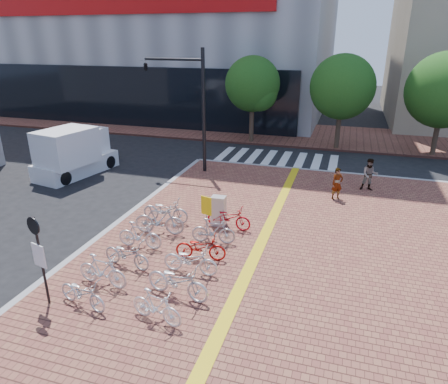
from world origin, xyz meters
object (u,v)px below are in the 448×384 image
(bike_1, at_px, (102,271))
(pedestrian_b, at_px, (370,175))
(bike_0, at_px, (82,293))
(bike_4, at_px, (159,220))
(bike_9, at_px, (201,247))
(notice_sign, at_px, (39,251))
(bike_8, at_px, (190,260))
(bike_11, at_px, (229,217))
(bike_2, at_px, (127,254))
(yellow_sign, at_px, (206,209))
(pedestrian_a, at_px, (337,184))
(bike_6, at_px, (156,307))
(traffic_light_pole, at_px, (177,87))
(bike_3, at_px, (140,235))
(bike_5, at_px, (165,210))
(bike_10, at_px, (213,231))
(bike_7, at_px, (178,281))
(box_truck, at_px, (74,152))
(utility_box, at_px, (219,211))

(bike_1, relative_size, pedestrian_b, 1.07)
(bike_0, distance_m, bike_4, 4.67)
(bike_9, relative_size, notice_sign, 0.64)
(bike_8, bearing_deg, bike_11, -5.26)
(notice_sign, bearing_deg, bike_2, 64.71)
(bike_4, relative_size, yellow_sign, 1.18)
(bike_1, distance_m, pedestrian_a, 11.30)
(bike_6, xyz_separation_m, yellow_sign, (-0.37, 4.93, 0.67))
(bike_6, xyz_separation_m, traffic_light_pole, (-4.69, 12.49, 4.07))
(bike_3, relative_size, bike_8, 0.92)
(bike_5, distance_m, bike_9, 3.35)
(bike_8, relative_size, bike_10, 1.12)
(bike_10, bearing_deg, bike_7, 173.06)
(bike_8, bearing_deg, box_truck, 51.01)
(bike_1, height_order, traffic_light_pole, traffic_light_pole)
(bike_2, bearing_deg, bike_8, -75.20)
(bike_11, distance_m, utility_box, 0.53)
(pedestrian_b, bearing_deg, bike_3, -137.26)
(bike_3, xyz_separation_m, bike_6, (2.35, -3.44, -0.03))
(bike_4, relative_size, pedestrian_b, 1.21)
(bike_1, xyz_separation_m, bike_11, (2.52, 4.86, -0.04))
(pedestrian_b, relative_size, traffic_light_pole, 0.24)
(bike_8, xyz_separation_m, pedestrian_a, (4.13, 7.88, 0.28))
(bike_8, distance_m, box_truck, 12.71)
(bike_1, relative_size, utility_box, 1.40)
(bike_3, height_order, bike_4, bike_4)
(bike_2, xyz_separation_m, utility_box, (1.89, 3.87, 0.15))
(bike_3, distance_m, yellow_sign, 2.56)
(bike_6, height_order, notice_sign, notice_sign)
(bike_2, relative_size, yellow_sign, 1.06)
(bike_10, relative_size, pedestrian_a, 1.08)
(bike_2, height_order, pedestrian_b, pedestrian_b)
(bike_3, bearing_deg, bike_4, -10.73)
(bike_0, height_order, bike_10, bike_10)
(bike_7, height_order, bike_11, bike_7)
(bike_4, bearing_deg, pedestrian_b, -54.07)
(bike_7, distance_m, utility_box, 4.90)
(bike_7, relative_size, pedestrian_a, 1.33)
(bike_0, relative_size, bike_8, 0.92)
(bike_8, relative_size, bike_11, 1.01)
(bike_1, relative_size, bike_11, 0.95)
(bike_3, distance_m, pedestrian_b, 11.66)
(bike_11, height_order, utility_box, utility_box)
(bike_4, height_order, bike_11, bike_4)
(bike_4, relative_size, bike_6, 1.24)
(bike_9, xyz_separation_m, bike_10, (0.04, 1.21, 0.03))
(bike_8, xyz_separation_m, bike_9, (0.01, 0.90, -0.02))
(yellow_sign, bearing_deg, pedestrian_a, 50.31)
(bike_1, height_order, bike_8, bike_1)
(bike_6, xyz_separation_m, box_truck, (-10.05, 10.23, 0.64))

